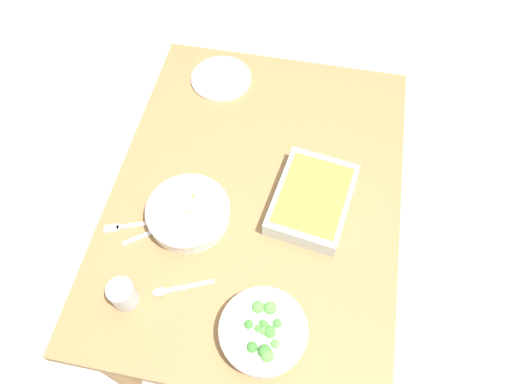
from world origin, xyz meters
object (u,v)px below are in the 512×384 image
(side_plate, at_px, (221,79))
(fork_on_table, at_px, (129,226))
(spoon_by_broccoli, at_px, (250,325))
(baking_dish, at_px, (312,199))
(spoon_spare, at_px, (175,289))
(spoon_by_stew, at_px, (159,229))
(stew_bowl, at_px, (188,213))
(broccoli_bowl, at_px, (263,331))
(drink_cup, at_px, (123,295))

(side_plate, bearing_deg, fork_on_table, -11.91)
(spoon_by_broccoli, distance_m, fork_on_table, 0.47)
(spoon_by_broccoli, bearing_deg, baking_dish, 164.28)
(spoon_spare, xyz_separation_m, fork_on_table, (-0.17, -0.19, -0.00))
(baking_dish, height_order, side_plate, baking_dish)
(spoon_by_stew, xyz_separation_m, spoon_by_broccoli, (0.23, 0.32, 0.00))
(side_plate, distance_m, fork_on_table, 0.65)
(fork_on_table, bearing_deg, side_plate, 168.09)
(stew_bowl, xyz_separation_m, side_plate, (-0.58, -0.04, -0.03))
(broccoli_bowl, relative_size, side_plate, 1.06)
(stew_bowl, xyz_separation_m, broccoli_bowl, (0.30, 0.28, -0.00))
(fork_on_table, bearing_deg, spoon_by_stew, 93.46)
(baking_dish, xyz_separation_m, side_plate, (-0.46, -0.39, -0.03))
(baking_dish, relative_size, fork_on_table, 1.91)
(baking_dish, xyz_separation_m, fork_on_table, (0.18, -0.53, -0.03))
(stew_bowl, xyz_separation_m, spoon_by_stew, (0.06, -0.08, -0.03))
(stew_bowl, distance_m, baking_dish, 0.38)
(stew_bowl, relative_size, spoon_spare, 1.50)
(spoon_by_broccoli, relative_size, spoon_spare, 1.00)
(side_plate, bearing_deg, baking_dish, 40.66)
(broccoli_bowl, distance_m, spoon_by_stew, 0.44)
(spoon_by_broccoli, distance_m, spoon_spare, 0.23)
(side_plate, bearing_deg, spoon_by_broccoli, 18.04)
(broccoli_bowl, bearing_deg, side_plate, -159.94)
(side_plate, distance_m, spoon_spare, 0.81)
(baking_dish, height_order, fork_on_table, baking_dish)
(drink_cup, relative_size, spoon_by_broccoli, 0.50)
(spoon_by_broccoli, height_order, fork_on_table, spoon_by_broccoli)
(stew_bowl, bearing_deg, broccoli_bowl, 43.27)
(spoon_by_broccoli, bearing_deg, stew_bowl, -139.43)
(side_plate, relative_size, spoon_by_stew, 1.44)
(broccoli_bowl, xyz_separation_m, spoon_by_stew, (-0.24, -0.36, -0.03))
(spoon_by_stew, relative_size, spoon_by_broccoli, 0.90)
(side_plate, height_order, fork_on_table, side_plate)
(broccoli_bowl, distance_m, fork_on_table, 0.52)
(spoon_by_stew, distance_m, spoon_by_broccoli, 0.40)
(broccoli_bowl, bearing_deg, spoon_by_stew, -123.91)
(spoon_by_broccoli, bearing_deg, drink_cup, -90.76)
(spoon_by_broccoli, relative_size, fork_on_table, 0.98)
(fork_on_table, bearing_deg, stew_bowl, 110.40)
(drink_cup, relative_size, side_plate, 0.39)
(broccoli_bowl, relative_size, drink_cup, 2.75)
(stew_bowl, xyz_separation_m, spoon_spare, (0.23, 0.02, -0.03))
(side_plate, bearing_deg, spoon_spare, 3.93)
(broccoli_bowl, relative_size, spoon_spare, 1.39)
(side_plate, bearing_deg, drink_cup, -4.52)
(drink_cup, bearing_deg, spoon_by_stew, 173.57)
(drink_cup, height_order, side_plate, drink_cup)
(broccoli_bowl, bearing_deg, spoon_spare, -105.56)
(stew_bowl, xyz_separation_m, fork_on_table, (0.06, -0.17, -0.03))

